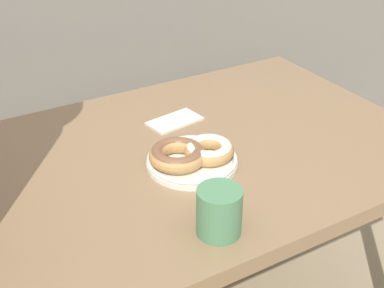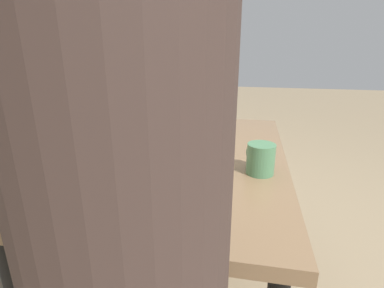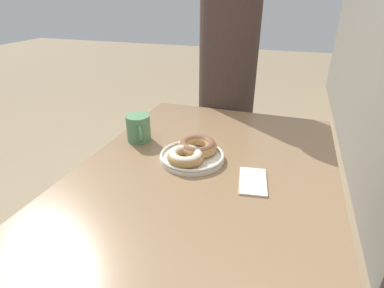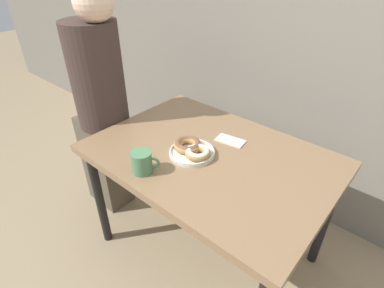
# 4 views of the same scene
# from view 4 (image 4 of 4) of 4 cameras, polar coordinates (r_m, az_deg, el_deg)

# --- Properties ---
(wall_back) EXTENTS (8.00, 0.05, 2.60)m
(wall_back) POSITION_cam_4_polar(r_m,az_deg,el_deg) (1.87, 19.58, 23.55)
(wall_back) COLOR slate
(wall_back) RESTS_ON ground_plane
(dining_table) EXTENTS (1.17, 0.82, 0.72)m
(dining_table) POSITION_cam_4_polar(r_m,az_deg,el_deg) (1.51, 3.40, -4.04)
(dining_table) COLOR #846647
(dining_table) RESTS_ON ground_plane
(donut_plate) EXTENTS (0.23, 0.22, 0.06)m
(donut_plate) POSITION_cam_4_polar(r_m,az_deg,el_deg) (1.44, -0.00, -1.03)
(donut_plate) COLOR silver
(donut_plate) RESTS_ON dining_table
(coffee_mug) EXTENTS (0.12, 0.10, 0.10)m
(coffee_mug) POSITION_cam_4_polar(r_m,az_deg,el_deg) (1.34, -9.44, -3.40)
(coffee_mug) COLOR #4C7F56
(coffee_mug) RESTS_ON dining_table
(person_figure) EXTENTS (0.40, 0.30, 1.45)m
(person_figure) POSITION_cam_4_polar(r_m,az_deg,el_deg) (1.90, -17.01, 6.43)
(person_figure) COLOR brown
(person_figure) RESTS_ON ground_plane
(napkin) EXTENTS (0.16, 0.10, 0.01)m
(napkin) POSITION_cam_4_polar(r_m,az_deg,el_deg) (1.57, 7.30, 0.65)
(napkin) COLOR beige
(napkin) RESTS_ON dining_table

